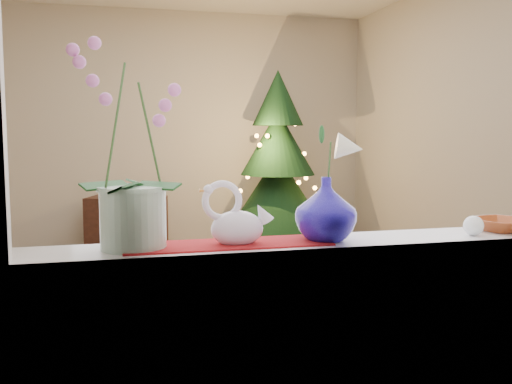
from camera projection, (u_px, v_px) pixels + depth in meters
ground at (217, 301)px, 4.40m from camera, size 5.00×5.00×0.00m
wall_back at (178, 128)px, 6.68m from camera, size 4.50×0.10×2.70m
wall_front at (350, 117)px, 1.85m from camera, size 4.50×0.10×2.70m
wall_right at (478, 127)px, 4.81m from camera, size 0.10×5.00×2.70m
window_apron at (341, 380)px, 1.99m from camera, size 2.20×0.08×0.88m
windowsill at (333, 245)px, 2.02m from camera, size 2.20×0.26×0.04m
window_frame at (348, 8)px, 1.85m from camera, size 2.22×0.06×1.60m
runner at (228, 244)px, 1.93m from camera, size 0.70×0.20×0.01m
orchid_pot at (132, 145)px, 1.84m from camera, size 0.29×0.29×0.68m
swan at (237, 215)px, 1.92m from camera, size 0.26×0.14×0.21m
blue_vase at (326, 204)px, 1.99m from camera, size 0.25×0.25×0.26m
lily at (327, 139)px, 1.97m from camera, size 0.14×0.08×0.19m
paperweight at (474, 226)px, 2.10m from camera, size 0.10×0.10×0.07m
amber_dish at (501, 226)px, 2.20m from camera, size 0.22×0.22×0.04m
xmas_tree at (278, 160)px, 6.32m from camera, size 1.30×1.30×1.98m
side_table at (127, 225)px, 6.18m from camera, size 0.90×0.67×0.61m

